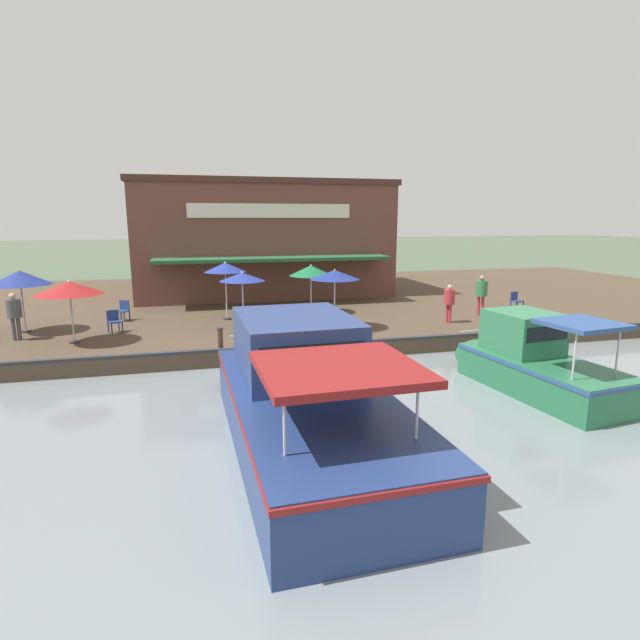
% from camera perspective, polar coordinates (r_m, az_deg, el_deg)
% --- Properties ---
extents(ground_plane, '(220.00, 220.00, 0.00)m').
position_cam_1_polar(ground_plane, '(16.99, -2.41, -5.12)').
color(ground_plane, '#4C5B47').
extents(quay_deck, '(22.00, 56.00, 0.60)m').
position_cam_1_polar(quay_deck, '(27.52, -7.11, 1.90)').
color(quay_deck, '#4C3D2D').
rests_on(quay_deck, ground).
extents(quay_edge_fender, '(0.20, 50.40, 0.10)m').
position_cam_1_polar(quay_edge_fender, '(16.91, -2.49, -2.91)').
color(quay_edge_fender, '#2D2D33').
rests_on(quay_edge_fender, quay_deck).
extents(waterfront_restaurant, '(10.32, 13.97, 6.29)m').
position_cam_1_polar(waterfront_restaurant, '(29.93, -6.80, 9.32)').
color(waterfront_restaurant, brown).
rests_on(waterfront_restaurant, quay_deck).
extents(patio_umbrella_by_entrance, '(2.18, 2.18, 2.40)m').
position_cam_1_polar(patio_umbrella_by_entrance, '(21.85, -31.10, 4.15)').
color(patio_umbrella_by_entrance, '#B7B7B7').
rests_on(patio_umbrella_by_entrance, quay_deck).
extents(patio_umbrella_back_row, '(2.24, 2.24, 2.20)m').
position_cam_1_polar(patio_umbrella_back_row, '(19.12, -26.75, 3.29)').
color(patio_umbrella_back_row, '#B7B7B7').
rests_on(patio_umbrella_back_row, quay_deck).
extents(patio_umbrella_mid_patio_right, '(1.71, 1.71, 2.30)m').
position_cam_1_polar(patio_umbrella_mid_patio_right, '(19.15, -8.89, 4.85)').
color(patio_umbrella_mid_patio_right, '#B7B7B7').
rests_on(patio_umbrella_mid_patio_right, quay_deck).
extents(patio_umbrella_far_corner, '(1.92, 1.92, 2.36)m').
position_cam_1_polar(patio_umbrella_far_corner, '(19.29, 1.69, 5.17)').
color(patio_umbrella_far_corner, '#B7B7B7').
rests_on(patio_umbrella_far_corner, quay_deck).
extents(patio_umbrella_mid_patio_left, '(1.75, 1.75, 2.48)m').
position_cam_1_polar(patio_umbrella_mid_patio_left, '(21.52, -10.78, 5.91)').
color(patio_umbrella_mid_patio_left, '#B7B7B7').
rests_on(patio_umbrella_mid_patio_left, quay_deck).
extents(patio_umbrella_near_quay_edge, '(1.98, 1.98, 2.23)m').
position_cam_1_polar(patio_umbrella_near_quay_edge, '(22.61, -1.04, 5.67)').
color(patio_umbrella_near_quay_edge, '#B7B7B7').
rests_on(patio_umbrella_near_quay_edge, quay_deck).
extents(cafe_chair_mid_patio, '(0.53, 0.53, 0.85)m').
position_cam_1_polar(cafe_chair_mid_patio, '(25.44, 21.49, 2.17)').
color(cafe_chair_mid_patio, navy).
rests_on(cafe_chair_mid_patio, quay_deck).
extents(cafe_chair_facing_river, '(0.58, 0.58, 0.85)m').
position_cam_1_polar(cafe_chair_facing_river, '(22.74, -21.58, 1.13)').
color(cafe_chair_facing_river, navy).
rests_on(cafe_chair_facing_river, quay_deck).
extents(cafe_chair_back_row_seat, '(0.59, 0.59, 0.85)m').
position_cam_1_polar(cafe_chair_back_row_seat, '(20.49, -22.47, -0.01)').
color(cafe_chair_back_row_seat, navy).
rests_on(cafe_chair_back_row_seat, quay_deck).
extents(person_near_entrance, '(0.48, 0.48, 1.70)m').
position_cam_1_polar(person_near_entrance, '(20.69, -31.58, 0.91)').
color(person_near_entrance, '#4C4C56').
rests_on(person_near_entrance, quay_deck).
extents(person_mid_patio, '(0.45, 0.45, 1.59)m').
position_cam_1_polar(person_mid_patio, '(21.34, 14.57, 2.32)').
color(person_mid_patio, '#B23338').
rests_on(person_mid_patio, quay_deck).
extents(person_at_quay_edge, '(0.51, 0.51, 1.79)m').
position_cam_1_polar(person_at_quay_edge, '(23.37, 17.98, 3.27)').
color(person_at_quay_edge, '#B23338').
rests_on(person_at_quay_edge, quay_deck).
extents(motorboat_far_downstream, '(5.89, 2.67, 2.25)m').
position_cam_1_polar(motorboat_far_downstream, '(15.59, 22.59, -4.36)').
color(motorboat_far_downstream, '#287047').
rests_on(motorboat_far_downstream, river_water).
extents(motorboat_second_along, '(9.38, 3.41, 2.60)m').
position_cam_1_polar(motorboat_second_along, '(11.47, -2.29, -8.11)').
color(motorboat_second_along, navy).
rests_on(motorboat_second_along, river_water).
extents(mooring_post, '(0.22, 0.22, 0.75)m').
position_cam_1_polar(mooring_post, '(16.76, -11.32, -2.09)').
color(mooring_post, '#473323').
rests_on(mooring_post, quay_deck).
extents(tree_upstream_bank, '(4.60, 4.38, 6.62)m').
position_cam_1_polar(tree_upstream_bank, '(35.33, -13.64, 11.30)').
color(tree_upstream_bank, brown).
rests_on(tree_upstream_bank, quay_deck).
extents(tree_behind_restaurant, '(3.47, 3.31, 5.55)m').
position_cam_1_polar(tree_behind_restaurant, '(34.35, -17.99, 10.19)').
color(tree_behind_restaurant, brown).
rests_on(tree_behind_restaurant, quay_deck).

